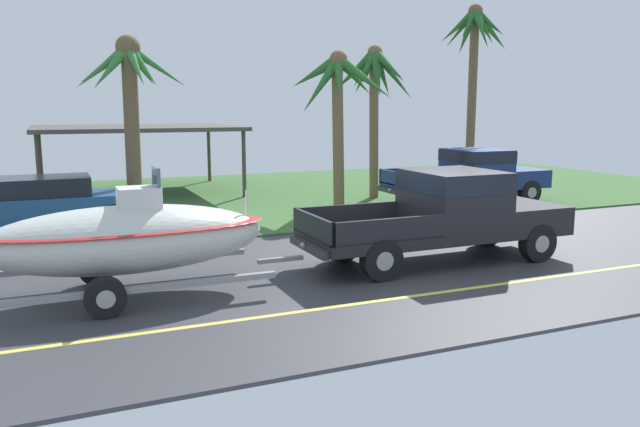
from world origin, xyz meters
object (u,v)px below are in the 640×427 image
Objects in this scene: carport_awning at (136,129)px; palm_tree_far_left at (475,47)px; pickup_truck_towing at (452,211)px; palm_tree_near_right at (338,92)px; parked_pickup_background at (475,173)px; parked_sedan_near at (46,203)px; boat_on_trailer at (125,238)px; palm_tree_near_left at (375,81)px; palm_tree_mid at (129,87)px.

carport_awning is 1.00× the size of palm_tree_far_left.
pickup_truck_towing is 1.19× the size of palm_tree_near_right.
parked_pickup_background is at bearing -124.63° from palm_tree_far_left.
boat_on_trailer is at bearing -80.21° from parked_sedan_near.
palm_tree_near_left is (9.35, 8.54, 3.06)m from boat_on_trailer.
palm_tree_near_left is 2.32m from palm_tree_near_right.
palm_tree_near_left is at bearing -164.75° from palm_tree_far_left.
pickup_truck_towing is 9.46m from palm_tree_near_left.
palm_tree_far_left reaches higher than parked_pickup_background.
palm_tree_mid is at bearing 20.16° from parked_sedan_near.
palm_tree_far_left reaches higher than palm_tree_near_right.
palm_tree_near_left is at bearing 1.89° from palm_tree_mid.
pickup_truck_towing is 1.26× the size of parked_sedan_near.
carport_awning is at bearing 61.36° from parked_sedan_near.
parked_pickup_background is (12.06, 6.37, -0.00)m from boat_on_trailer.
palm_tree_near_right reaches higher than parked_sedan_near.
parked_pickup_background is at bearing 49.62° from pickup_truck_towing.
palm_tree_near_left is 0.74× the size of palm_tree_far_left.
palm_tree_near_right reaches higher than parked_pickup_background.
parked_sedan_near is 0.66× the size of palm_tree_far_left.
boat_on_trailer is at bearing -145.59° from palm_tree_far_left.
carport_awning is 5.13m from palm_tree_mid.
palm_tree_near_left reaches higher than carport_awning.
boat_on_trailer is 0.82× the size of palm_tree_far_left.
parked_pickup_background is 1.08× the size of palm_tree_near_left.
palm_tree_near_left is (-2.70, 2.17, 3.07)m from parked_pickup_background.
carport_awning is 8.09m from palm_tree_near_right.
palm_tree_near_left is 5.56m from palm_tree_far_left.
carport_awning is at bearing 133.55° from palm_tree_near_right.
palm_tree_far_left is at bearing 51.59° from pickup_truck_towing.
boat_on_trailer is at bearing -180.00° from pickup_truck_towing.
carport_awning reaches higher than pickup_truck_towing.
palm_tree_near_left is at bearing -31.75° from carport_awning.
boat_on_trailer is 8.80m from palm_tree_mid.
carport_awning is at bearing 109.86° from pickup_truck_towing.
palm_tree_mid is at bearing -178.11° from palm_tree_near_left.
palm_tree_mid is (-10.90, 1.90, 2.76)m from parked_pickup_background.
parked_pickup_background is 5.47m from palm_tree_near_right.
parked_sedan_near is (-1.27, 7.38, -0.35)m from boat_on_trailer.
palm_tree_mid is (-0.73, -4.89, 1.37)m from carport_awning.
parked_pickup_background is at bearing -4.34° from parked_sedan_near.
palm_tree_near_right is (8.66, -0.01, 3.02)m from parked_sedan_near.
parked_sedan_near is at bearing 99.79° from boat_on_trailer.
palm_tree_near_left is (7.47, -4.62, 1.67)m from carport_awning.
carport_awning reaches higher than parked_pickup_background.
palm_tree_near_right is at bearing -8.20° from palm_tree_mid.
parked_sedan_near is 0.95× the size of palm_tree_near_right.
pickup_truck_towing is 10.83m from parked_sedan_near.
palm_tree_mid is at bearing 123.56° from pickup_truck_towing.
parked_pickup_background is 6.28m from palm_tree_far_left.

